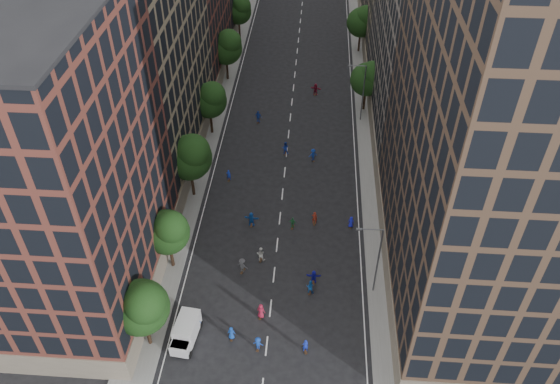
{
  "coord_description": "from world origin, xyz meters",
  "views": [
    {
      "loc": [
        3.44,
        -25.59,
        45.33
      ],
      "look_at": [
        -0.17,
        25.03,
        2.0
      ],
      "focal_mm": 35.0,
      "sensor_mm": 36.0,
      "label": 1
    }
  ],
  "objects_px": {
    "skater_0": "(231,333)",
    "skater_2": "(310,287)",
    "streetlamp_near": "(376,257)",
    "streetlamp_far": "(362,90)",
    "skater_1": "(305,346)",
    "cargo_van": "(186,332)"
  },
  "relations": [
    {
      "from": "skater_0",
      "to": "streetlamp_far",
      "type": "bearing_deg",
      "value": -108.95
    },
    {
      "from": "skater_1",
      "to": "cargo_van",
      "type": "bearing_deg",
      "value": -19.49
    },
    {
      "from": "streetlamp_far",
      "to": "streetlamp_near",
      "type": "bearing_deg",
      "value": -90.0
    },
    {
      "from": "streetlamp_near",
      "to": "streetlamp_far",
      "type": "distance_m",
      "value": 33.0
    },
    {
      "from": "skater_1",
      "to": "skater_2",
      "type": "xyz_separation_m",
      "value": [
        0.25,
        7.12,
        0.06
      ]
    },
    {
      "from": "cargo_van",
      "to": "skater_0",
      "type": "distance_m",
      "value": 4.37
    },
    {
      "from": "streetlamp_far",
      "to": "skater_0",
      "type": "bearing_deg",
      "value": -109.14
    },
    {
      "from": "cargo_van",
      "to": "streetlamp_far",
      "type": "bearing_deg",
      "value": 72.34
    },
    {
      "from": "streetlamp_far",
      "to": "skater_1",
      "type": "bearing_deg",
      "value": -99.27
    },
    {
      "from": "skater_0",
      "to": "skater_2",
      "type": "relative_size",
      "value": 0.89
    },
    {
      "from": "streetlamp_far",
      "to": "skater_1",
      "type": "xyz_separation_m",
      "value": [
        -6.66,
        -40.77,
        -4.36
      ]
    },
    {
      "from": "streetlamp_near",
      "to": "streetlamp_far",
      "type": "xyz_separation_m",
      "value": [
        0.0,
        33.0,
        0.0
      ]
    },
    {
      "from": "skater_2",
      "to": "streetlamp_far",
      "type": "bearing_deg",
      "value": -89.83
    },
    {
      "from": "skater_0",
      "to": "skater_2",
      "type": "bearing_deg",
      "value": -139.98
    },
    {
      "from": "cargo_van",
      "to": "skater_2",
      "type": "distance_m",
      "value": 13.51
    },
    {
      "from": "skater_1",
      "to": "skater_2",
      "type": "bearing_deg",
      "value": -109.17
    },
    {
      "from": "skater_0",
      "to": "skater_1",
      "type": "bearing_deg",
      "value": 172.85
    },
    {
      "from": "streetlamp_near",
      "to": "skater_1",
      "type": "bearing_deg",
      "value": -130.58
    },
    {
      "from": "skater_1",
      "to": "skater_2",
      "type": "distance_m",
      "value": 7.12
    },
    {
      "from": "skater_1",
      "to": "skater_0",
      "type": "bearing_deg",
      "value": -24.52
    },
    {
      "from": "streetlamp_near",
      "to": "skater_2",
      "type": "distance_m",
      "value": 7.74
    },
    {
      "from": "streetlamp_far",
      "to": "skater_2",
      "type": "bearing_deg",
      "value": -100.78
    }
  ]
}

